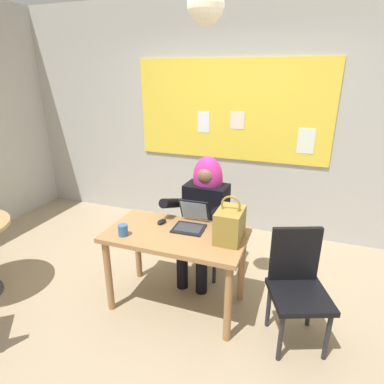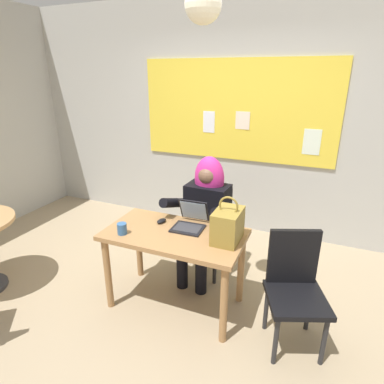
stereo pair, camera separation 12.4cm
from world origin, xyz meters
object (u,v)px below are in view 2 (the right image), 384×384
Objects in this scene: computer_mouse at (161,221)px; handbag at (228,225)px; chair_at_desk at (210,225)px; laptop at (190,221)px; person_costumed at (205,209)px; chair_extra_corner at (295,284)px; desk_main at (175,244)px; coffee_mug at (122,229)px.

computer_mouse is 0.28× the size of handbag.
chair_at_desk is 2.35× the size of handbag.
handbag reaches higher than laptop.
chair_extra_corner is at bearing 61.25° from person_costumed.
handbag is at bearing -19.37° from laptop.
person_costumed reaches higher than desk_main.
chair_extra_corner is at bearing 5.16° from computer_mouse.
person_costumed is at bearing 89.16° from laptop.
coffee_mug is at bearing -29.17° from person_costumed.
laptop is 0.98m from chair_extra_corner.
laptop is 3.13× the size of computer_mouse.
person_costumed is 3.81× the size of laptop.
chair_extra_corner is (0.93, -0.69, 0.01)m from chair_at_desk.
coffee_mug is (-0.84, -0.24, -0.09)m from handbag.
person_costumed is 3.28× the size of handbag.
chair_extra_corner is (0.55, -0.06, -0.36)m from handbag.
chair_at_desk is at bearing -148.57° from chair_extra_corner.
handbag is at bearing 15.78° from coffee_mug.
chair_at_desk is 9.35× the size of coffee_mug.
coffee_mug is (-0.46, -0.74, 0.05)m from person_costumed.
desk_main is 11.37× the size of computer_mouse.
computer_mouse is 0.12× the size of chair_extra_corner.
person_costumed is at bearing 83.16° from desk_main.
computer_mouse is (-0.25, -0.43, 0.02)m from person_costumed.
chair_at_desk is at bearing 120.51° from handbag.
coffee_mug is at bearing -164.22° from handbag.
computer_mouse is at bearing -28.49° from person_costumed.
chair_extra_corner reaches higher than chair_at_desk.
laptop is 0.58m from coffee_mug.
coffee_mug is at bearing -110.66° from computer_mouse.
handbag reaches higher than desk_main.
desk_main is 3.64× the size of laptop.
computer_mouse is (-0.27, -0.03, -0.03)m from laptop.
chair_at_desk is at bearing 62.00° from coffee_mug.
person_costumed reaches higher than handbag.
chair_extra_corner is at bearing -0.73° from desk_main.
laptop reaches higher than coffee_mug.
coffee_mug is 0.11× the size of chair_extra_corner.
chair_at_desk is 0.99× the size of chair_extra_corner.
desk_main is at bearing -118.52° from laptop.
handbag reaches higher than chair_at_desk.
desk_main is at bearing -174.25° from handbag.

